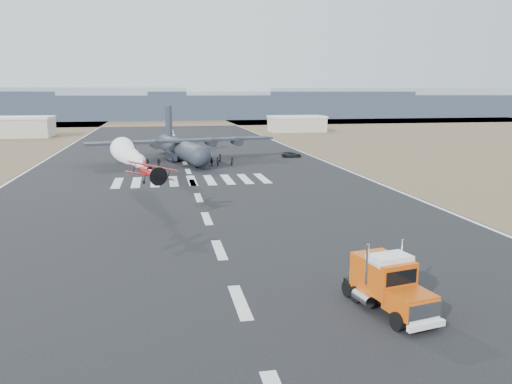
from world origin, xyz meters
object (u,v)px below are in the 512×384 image
object	(u,v)px
transport_aircraft	(181,147)
hangar_left	(13,127)
support_vehicle	(291,154)
crew_b	(147,163)
crew_c	(142,161)
aerobatic_biplane	(150,172)
crew_g	(218,162)
crew_e	(220,158)
crew_h	(232,162)
hangar_right	(297,124)
semi_truck	(388,283)
crew_a	(172,159)
crew_f	(211,162)
crew_d	(159,163)

from	to	relation	value
transport_aircraft	hangar_left	bearing A→B (deg)	115.00
support_vehicle	crew_b	size ratio (longest dim) A/B	2.56
transport_aircraft	crew_c	xyz separation A→B (m)	(-8.17, -5.18, -2.11)
aerobatic_biplane	crew_b	world-z (taller)	aerobatic_biplane
support_vehicle	crew_g	distance (m)	21.40
hangar_left	crew_e	distance (m)	93.83
support_vehicle	crew_h	world-z (taller)	crew_h
crew_c	aerobatic_biplane	bearing A→B (deg)	-44.20
transport_aircraft	support_vehicle	distance (m)	24.96
hangar_right	semi_truck	xyz separation A→B (m)	(-36.49, -153.09, -1.12)
semi_truck	crew_h	distance (m)	68.13
crew_a	crew_c	bearing A→B (deg)	121.70
support_vehicle	crew_a	size ratio (longest dim) A/B	2.69
crew_a	crew_h	distance (m)	13.60
crew_c	crew_g	world-z (taller)	crew_g
aerobatic_biplane	crew_b	bearing A→B (deg)	80.69
crew_b	crew_f	bearing A→B (deg)	171.01
hangar_left	crew_d	bearing A→B (deg)	-59.45
crew_c	crew_d	distance (m)	5.54
hangar_right	transport_aircraft	size ratio (longest dim) A/B	0.52
hangar_left	aerobatic_biplane	bearing A→B (deg)	-69.27
crew_f	crew_g	bearing A→B (deg)	40.10
crew_e	aerobatic_biplane	bearing A→B (deg)	-164.88
hangar_right	crew_d	world-z (taller)	hangar_right
crew_a	crew_b	size ratio (longest dim) A/B	0.95
support_vehicle	crew_g	bearing A→B (deg)	128.19
transport_aircraft	crew_g	distance (m)	12.27
hangar_right	crew_f	distance (m)	93.60
crew_g	crew_c	bearing A→B (deg)	-122.78
semi_truck	crew_g	distance (m)	68.61
crew_b	crew_g	size ratio (longest dim) A/B	1.00
semi_truck	crew_a	size ratio (longest dim) A/B	5.17
hangar_right	crew_a	xyz separation A→B (m)	(-48.49, -77.76, -2.16)
crew_f	crew_c	bearing A→B (deg)	-136.04
transport_aircraft	crew_g	xyz separation A→B (m)	(6.66, -10.10, -2.07)
semi_truck	aerobatic_biplane	bearing A→B (deg)	109.25
crew_c	crew_e	bearing A→B (deg)	50.20
aerobatic_biplane	crew_h	xyz separation A→B (m)	(15.25, 40.99, -4.74)
hangar_left	crew_c	bearing A→B (deg)	-59.89
crew_a	crew_d	bearing A→B (deg)	170.38
semi_truck	crew_b	world-z (taller)	semi_truck
hangar_right	semi_truck	size ratio (longest dim) A/B	2.34
crew_c	hangar_right	bearing A→B (deg)	98.24
semi_truck	crew_h	size ratio (longest dim) A/B	4.82
crew_g	transport_aircraft	bearing A→B (deg)	-161.03
semi_truck	crew_f	size ratio (longest dim) A/B	4.98
crew_b	crew_f	world-z (taller)	crew_b
crew_c	crew_g	size ratio (longest dim) A/B	0.95
transport_aircraft	crew_e	xyz separation A→B (m)	(7.99, -3.06, -2.13)
hangar_left	semi_truck	size ratio (longest dim) A/B	2.79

